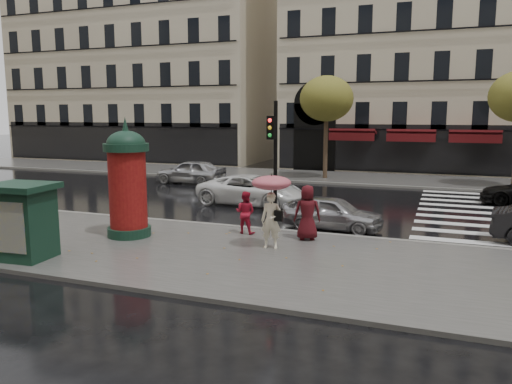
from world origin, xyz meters
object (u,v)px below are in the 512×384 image
at_px(woman_umbrella, 271,199).
at_px(woman_red, 245,212).
at_px(car_silver, 333,213).
at_px(traffic_light, 274,153).
at_px(car_far_silver, 191,172).
at_px(morris_column, 127,180).
at_px(newsstand, 22,220).
at_px(car_white, 252,190).
at_px(man_burgundy, 307,212).

distance_m(woman_umbrella, woman_red, 2.26).
bearing_deg(car_silver, traffic_light, 136.61).
bearing_deg(car_far_silver, woman_red, 38.68).
relative_size(woman_umbrella, morris_column, 0.58).
xyz_separation_m(woman_umbrella, morris_column, (-5.04, -0.22, 0.39)).
distance_m(traffic_light, car_far_silver, 13.97).
xyz_separation_m(woman_red, morris_column, (-3.57, -1.73, 1.19)).
height_order(newsstand, car_white, newsstand).
height_order(woman_umbrella, morris_column, morris_column).
relative_size(woman_red, car_white, 0.29).
height_order(woman_umbrella, newsstand, woman_umbrella).
height_order(traffic_light, car_far_silver, traffic_light).
xyz_separation_m(man_burgundy, morris_column, (-5.80, -1.65, 1.02)).
height_order(car_white, car_far_silver, car_far_silver).
distance_m(morris_column, car_far_silver, 13.76).
bearing_deg(car_white, car_far_silver, 52.86).
bearing_deg(man_burgundy, car_silver, -119.43).
bearing_deg(newsstand, traffic_light, 45.30).
height_order(woman_red, newsstand, newsstand).
bearing_deg(woman_umbrella, newsstand, -150.65).
xyz_separation_m(woman_umbrella, car_far_silver, (-9.57, 12.70, -0.91)).
bearing_deg(morris_column, man_burgundy, 15.89).
bearing_deg(newsstand, car_white, 75.34).
xyz_separation_m(morris_column, traffic_light, (4.39, 2.39, 0.83)).
xyz_separation_m(traffic_light, newsstand, (-5.65, -5.71, -1.65)).
relative_size(man_burgundy, car_far_silver, 0.42).
bearing_deg(car_far_silver, morris_column, 22.10).
bearing_deg(car_white, traffic_light, -146.70).
height_order(woman_red, morris_column, morris_column).
xyz_separation_m(car_white, car_far_silver, (-6.10, 5.41, 0.04)).
height_order(car_silver, car_white, car_white).
bearing_deg(man_burgundy, newsstand, 15.37).
height_order(morris_column, car_silver, morris_column).
height_order(traffic_light, newsstand, traffic_light).
bearing_deg(man_burgundy, car_white, -73.92).
bearing_deg(newsstand, morris_column, 69.19).
xyz_separation_m(man_burgundy, car_white, (-4.23, 5.86, -0.32)).
distance_m(woman_red, newsstand, 7.01).
bearing_deg(woman_umbrella, woman_red, 134.21).
relative_size(newsstand, car_white, 0.43).
xyz_separation_m(traffic_light, car_white, (-2.82, 5.12, -2.18)).
distance_m(woman_umbrella, morris_column, 5.06).
relative_size(traffic_light, newsstand, 2.10).
height_order(woman_umbrella, man_burgundy, woman_umbrella).
distance_m(woman_red, man_burgundy, 2.24).
bearing_deg(car_far_silver, traffic_light, 43.03).
relative_size(man_burgundy, newsstand, 0.84).
bearing_deg(woman_umbrella, man_burgundy, 61.98).
relative_size(morris_column, car_far_silver, 0.92).
xyz_separation_m(newsstand, car_far_silver, (-3.26, 16.25, -0.49)).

